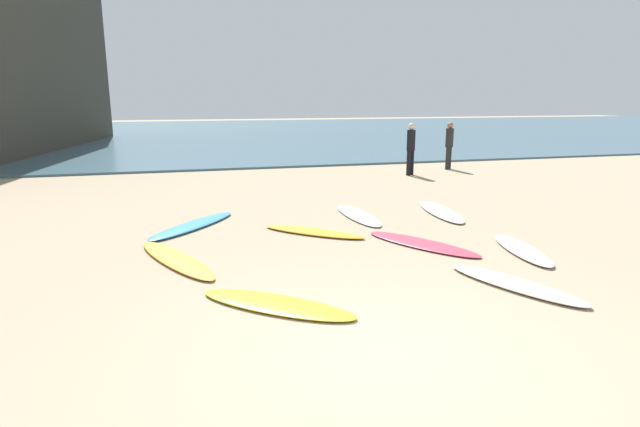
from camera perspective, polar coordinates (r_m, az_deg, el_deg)
The scene contains 13 objects.
ground_plane at distance 5.47m, azimuth 7.43°, elevation -15.22°, with size 120.00×120.00×0.00m, color tan.
ocean_water at distance 38.67m, azimuth -12.83°, elevation 8.76°, with size 120.00×40.00×0.08m, color #426675.
surfboard_0 at distance 9.84m, azimuth -0.72°, elevation -2.05°, with size 0.48×2.11×0.07m, color gold.
surfboard_1 at distance 7.61m, azimuth 20.98°, elevation -7.37°, with size 0.51×2.07×0.08m, color silver.
surfboard_2 at distance 6.51m, azimuth -4.88°, elevation -10.06°, with size 0.60×2.14×0.07m, color yellow.
surfboard_3 at distance 10.63m, azimuth -13.99°, elevation -1.28°, with size 0.52×2.60×0.08m, color #439FDD.
surfboard_4 at distance 11.26m, azimuth 4.28°, elevation -0.18°, with size 0.56×2.24×0.07m, color white.
surfboard_5 at distance 11.88m, azimuth 13.35°, elevation 0.22°, with size 0.58×2.31×0.08m, color white.
surfboard_6 at distance 9.24m, azimuth 11.31°, elevation -3.32°, with size 0.59×2.29×0.06m, color #DA445C.
surfboard_7 at distance 9.34m, azimuth 21.65°, elevation -3.75°, with size 0.51×1.93×0.08m, color silver.
surfboard_8 at distance 8.51m, azimuth -15.82°, elevation -4.93°, with size 0.49×2.53×0.07m, color #F6A134.
beachgoer_near at distance 19.27m, azimuth 14.26°, elevation 7.63°, with size 0.40×0.40×1.71m.
beachgoer_mid at distance 17.48m, azimuth 10.12°, elevation 7.41°, with size 0.39×0.39×1.74m.
Camera 1 is at (-1.94, -4.42, 2.56)m, focal length 28.62 mm.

